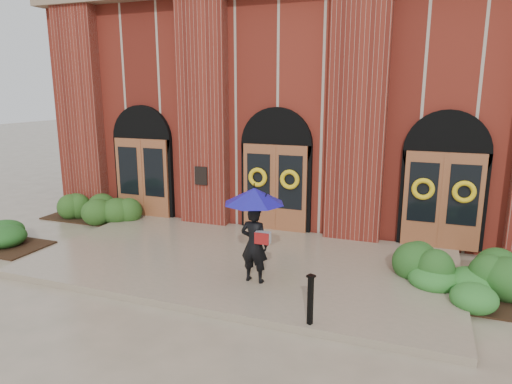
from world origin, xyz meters
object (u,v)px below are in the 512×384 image
at_px(man_with_umbrella, 254,217).
at_px(metal_post, 310,299).
at_px(hedge_wall_right, 475,267).
at_px(hedge_wall_left, 94,207).

xyz_separation_m(man_with_umbrella, metal_post, (1.56, -1.38, -0.96)).
distance_m(man_with_umbrella, metal_post, 2.29).
relative_size(man_with_umbrella, hedge_wall_right, 0.63).
xyz_separation_m(metal_post, hedge_wall_right, (2.87, 3.19, -0.21)).
bearing_deg(man_with_umbrella, metal_post, 141.82).
height_order(man_with_umbrella, hedge_wall_right, man_with_umbrella).
bearing_deg(hedge_wall_right, metal_post, -132.05).
bearing_deg(hedge_wall_left, hedge_wall_right, -6.89).
bearing_deg(man_with_umbrella, hedge_wall_left, -21.65).
xyz_separation_m(hedge_wall_left, hedge_wall_right, (11.28, -1.36, 0.03)).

